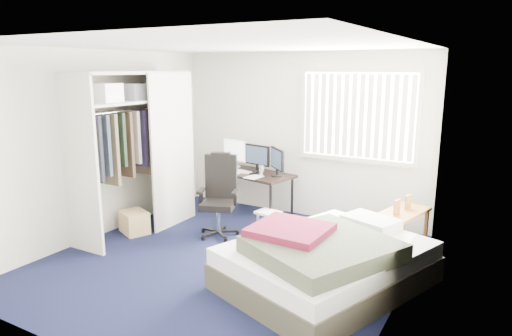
{
  "coord_description": "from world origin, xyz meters",
  "views": [
    {
      "loc": [
        2.82,
        -4.24,
        2.27
      ],
      "look_at": [
        0.18,
        0.4,
        1.09
      ],
      "focal_mm": 32.0,
      "sensor_mm": 36.0,
      "label": 1
    }
  ],
  "objects_px": {
    "nightstand": "(403,216)",
    "bed": "(325,260)",
    "desk": "(252,169)",
    "office_chair": "(219,204)"
  },
  "relations": [
    {
      "from": "nightstand",
      "to": "bed",
      "type": "height_order",
      "value": "nightstand"
    },
    {
      "from": "desk",
      "to": "bed",
      "type": "relative_size",
      "value": 0.59
    },
    {
      "from": "office_chair",
      "to": "desk",
      "type": "bearing_deg",
      "value": 94.17
    },
    {
      "from": "desk",
      "to": "nightstand",
      "type": "bearing_deg",
      "value": -10.21
    },
    {
      "from": "desk",
      "to": "office_chair",
      "type": "xyz_separation_m",
      "value": [
        0.07,
        -1.01,
        -0.28
      ]
    },
    {
      "from": "desk",
      "to": "office_chair",
      "type": "relative_size",
      "value": 1.3
    },
    {
      "from": "desk",
      "to": "bed",
      "type": "distance_m",
      "value": 2.63
    },
    {
      "from": "desk",
      "to": "bed",
      "type": "bearing_deg",
      "value": -42.57
    },
    {
      "from": "nightstand",
      "to": "bed",
      "type": "distance_m",
      "value": 1.43
    },
    {
      "from": "bed",
      "to": "desk",
      "type": "bearing_deg",
      "value": 137.43
    }
  ]
}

